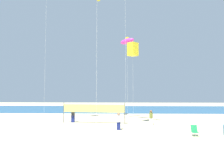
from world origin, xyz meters
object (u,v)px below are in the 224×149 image
object	(u,v)px
kite_yellow_box	(133,49)
beachgoer_olive_shirt	(151,117)
volleyball_net	(94,109)
kite_magenta_inflatable	(127,41)
beachgoer_charcoal_shirt	(73,114)
beachgoer_white_shirt	(119,121)
beach_handbag	(186,134)
folding_beach_chair	(195,130)

from	to	relation	value
kite_yellow_box	beachgoer_olive_shirt	bearing A→B (deg)	3.19
volleyball_net	kite_magenta_inflatable	world-z (taller)	kite_magenta_inflatable
beachgoer_olive_shirt	beachgoer_charcoal_shirt	world-z (taller)	beachgoer_charcoal_shirt
beachgoer_white_shirt	kite_magenta_inflatable	xyz separation A→B (m)	(1.04, 5.81, 9.05)
beach_handbag	kite_yellow_box	size ratio (longest dim) A/B	0.04
kite_yellow_box	folding_beach_chair	bearing A→B (deg)	-52.95
beachgoer_white_shirt	folding_beach_chair	distance (m)	6.97
beach_handbag	volleyball_net	bearing A→B (deg)	140.18
folding_beach_chair	volleyball_net	xyz separation A→B (m)	(-9.33, 7.18, 1.16)
beach_handbag	beachgoer_olive_shirt	bearing A→B (deg)	107.58
beachgoer_olive_shirt	kite_magenta_inflatable	size ratio (longest dim) A/B	0.15
folding_beach_chair	volleyball_net	distance (m)	11.83
beachgoer_olive_shirt	volleyball_net	distance (m)	6.64
beachgoer_olive_shirt	folding_beach_chair	distance (m)	7.02
beachgoer_olive_shirt	beachgoer_charcoal_shirt	size ratio (longest dim) A/B	0.89
beachgoer_white_shirt	volleyball_net	bearing A→B (deg)	102.46
volleyball_net	beach_handbag	xyz separation A→B (m)	(8.58, -7.15, -1.47)
folding_beach_chair	beachgoer_charcoal_shirt	bearing A→B (deg)	179.77
folding_beach_chair	kite_yellow_box	size ratio (longest dim) A/B	0.10
beachgoer_white_shirt	kite_magenta_inflatable	size ratio (longest dim) A/B	0.16
beachgoer_white_shirt	beachgoer_charcoal_shirt	size ratio (longest dim) A/B	0.92
folding_beach_chair	beach_handbag	bearing A→B (deg)	-148.45
beach_handbag	kite_yellow_box	xyz separation A→B (m)	(-4.03, 6.29, 8.35)
folding_beach_chair	beach_handbag	world-z (taller)	folding_beach_chair
beachgoer_white_shirt	kite_magenta_inflatable	bearing A→B (deg)	58.60
beachgoer_charcoal_shirt	beachgoer_white_shirt	bearing A→B (deg)	-107.60
beachgoer_charcoal_shirt	kite_yellow_box	size ratio (longest dim) A/B	0.20
kite_magenta_inflatable	folding_beach_chair	bearing A→B (deg)	-58.09
beachgoer_charcoal_shirt	volleyball_net	size ratio (longest dim) A/B	0.25
beachgoer_olive_shirt	kite_magenta_inflatable	distance (m)	9.67
kite_magenta_inflatable	beachgoer_charcoal_shirt	bearing A→B (deg)	-174.81
beachgoer_white_shirt	volleyball_net	distance (m)	5.36
beachgoer_olive_shirt	folding_beach_chair	bearing A→B (deg)	134.84
beachgoer_charcoal_shirt	beach_handbag	size ratio (longest dim) A/B	4.58
beachgoer_olive_shirt	volleyball_net	size ratio (longest dim) A/B	0.22
kite_yellow_box	kite_magenta_inflatable	world-z (taller)	kite_magenta_inflatable
kite_yellow_box	volleyball_net	bearing A→B (deg)	169.31
beach_handbag	kite_yellow_box	bearing A→B (deg)	122.60
beachgoer_olive_shirt	kite_yellow_box	size ratio (longest dim) A/B	0.17
beachgoer_white_shirt	kite_magenta_inflatable	world-z (taller)	kite_magenta_inflatable
volleyball_net	kite_yellow_box	bearing A→B (deg)	-10.69
beachgoer_olive_shirt	kite_yellow_box	world-z (taller)	kite_yellow_box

